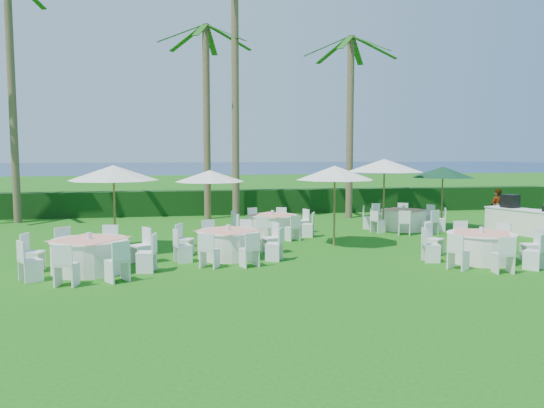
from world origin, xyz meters
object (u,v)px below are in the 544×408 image
at_px(umbrella_b, 335,173).
at_px(umbrella_d, 384,165).
at_px(staff_person, 496,209).
at_px(banquet_table_b, 228,243).
at_px(umbrella_green, 443,172).
at_px(umbrella_a, 113,173).
at_px(buffet_table, 537,223).
at_px(banquet_table_e, 273,225).
at_px(banquet_table_f, 403,219).
at_px(banquet_table_a, 90,254).
at_px(banquet_table_c, 481,246).
at_px(umbrella_c, 210,176).

xyz_separation_m(umbrella_b, umbrella_d, (2.79, 2.67, 0.17)).
bearing_deg(staff_person, banquet_table_b, -4.77).
bearing_deg(umbrella_green, umbrella_a, -167.89).
distance_m(banquet_table_b, buffet_table, 11.67).
xyz_separation_m(umbrella_a, umbrella_d, (9.73, 2.44, 0.13)).
bearing_deg(banquet_table_e, umbrella_d, 1.27).
relative_size(banquet_table_f, buffet_table, 0.75).
xyz_separation_m(banquet_table_f, buffet_table, (4.11, -2.44, 0.09)).
height_order(banquet_table_e, staff_person, staff_person).
bearing_deg(banquet_table_a, banquet_table_f, 26.74).
xyz_separation_m(buffet_table, staff_person, (-0.29, 2.12, 0.30)).
relative_size(banquet_table_c, banquet_table_e, 1.09).
bearing_deg(banquet_table_e, umbrella_c, 175.58).
relative_size(umbrella_b, umbrella_d, 0.87).
bearing_deg(umbrella_c, banquet_table_a, -123.12).
distance_m(banquet_table_a, umbrella_c, 6.51).
height_order(banquet_table_a, buffet_table, buffet_table).
relative_size(umbrella_a, umbrella_c, 1.08).
xyz_separation_m(umbrella_d, buffet_table, (5.13, -2.03, -2.06)).
xyz_separation_m(banquet_table_e, buffet_table, (9.49, -1.93, 0.10)).
bearing_deg(umbrella_a, banquet_table_c, -18.21).
bearing_deg(staff_person, banquet_table_f, -29.53).
bearing_deg(staff_person, umbrella_green, -27.24).
xyz_separation_m(umbrella_a, umbrella_b, (6.94, -0.23, -0.04)).
height_order(banquet_table_a, staff_person, staff_person).
bearing_deg(umbrella_b, banquet_table_c, -43.45).
relative_size(banquet_table_e, staff_person, 1.86).
xyz_separation_m(banquet_table_f, umbrella_c, (-7.66, -0.33, 1.79)).
xyz_separation_m(banquet_table_f, umbrella_d, (-1.02, -0.41, 2.15)).
relative_size(banquet_table_b, buffet_table, 0.76).
height_order(banquet_table_a, banquet_table_c, banquet_table_a).
bearing_deg(buffet_table, umbrella_a, -178.43).
bearing_deg(umbrella_b, banquet_table_f, 39.02).
xyz_separation_m(banquet_table_c, banquet_table_f, (0.48, 6.22, -0.01)).
bearing_deg(umbrella_b, umbrella_green, 28.31).
distance_m(banquet_table_c, staff_person, 7.31).
height_order(banquet_table_e, umbrella_d, umbrella_d).
relative_size(banquet_table_f, staff_person, 1.92).
height_order(banquet_table_b, staff_person, staff_person).
bearing_deg(banquet_table_b, umbrella_green, 25.08).
height_order(banquet_table_f, buffet_table, buffet_table).
distance_m(banquet_table_a, umbrella_green, 13.81).
relative_size(banquet_table_f, umbrella_c, 1.23).
bearing_deg(banquet_table_e, buffet_table, -11.50).
relative_size(banquet_table_c, umbrella_c, 1.30).
bearing_deg(banquet_table_f, banquet_table_e, -174.59).
bearing_deg(umbrella_green, umbrella_d, -175.63).
relative_size(banquet_table_b, umbrella_c, 1.26).
distance_m(umbrella_c, staff_person, 11.57).
height_order(umbrella_b, buffet_table, umbrella_b).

